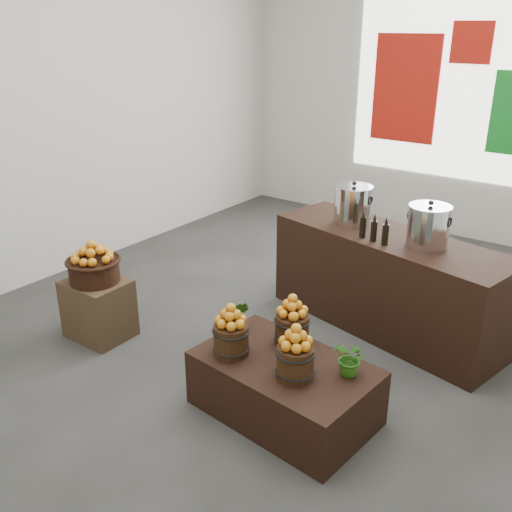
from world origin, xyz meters
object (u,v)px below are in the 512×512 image
Objects in this scene: crate at (99,309)px; wicker_basket at (94,271)px; counter at (387,282)px; display_table at (284,388)px; stock_pot_left at (353,206)px; stock_pot_center at (428,228)px.

wicker_basket is (0.00, 0.00, 0.38)m from crate.
wicker_basket is at bearing -127.43° from counter.
stock_pot_left reaches higher than display_table.
stock_pot_left is (-0.45, 0.10, 0.64)m from counter.
wicker_basket is 2.96m from stock_pot_center.
crate is 1.59× the size of stock_pot_center.
counter is at bearing 40.40° from wicker_basket.
display_table is at bearing 1.94° from crate.
display_table is 3.68× the size of stock_pot_left.
counter is at bearing 94.30° from display_table.
crate is at bearing -145.23° from stock_pot_center.
stock_pot_left reaches higher than counter.
crate is 2.58m from stock_pot_left.
display_table is 2.03m from stock_pot_left.
stock_pot_left is (1.60, 1.84, 0.45)m from wicker_basket.
wicker_basket is 2.70m from counter.
counter is at bearing 40.40° from crate.
crate is 2.70m from counter.
counter is (2.05, 1.75, 0.19)m from crate.
display_table is at bearing -78.72° from counter.
wicker_basket is at bearing -172.86° from display_table.
wicker_basket reaches higher than crate.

